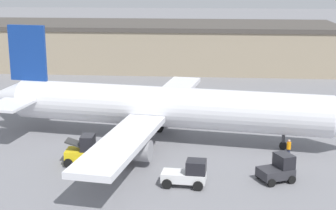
{
  "coord_description": "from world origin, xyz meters",
  "views": [
    {
      "loc": [
        4.04,
        -47.54,
        15.8
      ],
      "look_at": [
        0.0,
        0.0,
        3.6
      ],
      "focal_mm": 55.0,
      "sensor_mm": 36.0,
      "label": 1
    }
  ],
  "objects_px": {
    "belt_loader_truck": "(83,151)",
    "pushback_tug": "(188,174)",
    "airplane": "(159,107)",
    "ground_crew_worker": "(289,148)",
    "baggage_tug": "(278,169)"
  },
  "relations": [
    {
      "from": "ground_crew_worker",
      "to": "belt_loader_truck",
      "type": "relative_size",
      "value": 0.66
    },
    {
      "from": "belt_loader_truck",
      "to": "pushback_tug",
      "type": "xyz_separation_m",
      "value": [
        9.16,
        -3.94,
        -0.2
      ]
    },
    {
      "from": "ground_crew_worker",
      "to": "belt_loader_truck",
      "type": "height_order",
      "value": "belt_loader_truck"
    },
    {
      "from": "belt_loader_truck",
      "to": "ground_crew_worker",
      "type": "bearing_deg",
      "value": 8.34
    },
    {
      "from": "ground_crew_worker",
      "to": "baggage_tug",
      "type": "xyz_separation_m",
      "value": [
        -1.55,
        -5.29,
        0.06
      ]
    },
    {
      "from": "ground_crew_worker",
      "to": "belt_loader_truck",
      "type": "distance_m",
      "value": 17.99
    },
    {
      "from": "airplane",
      "to": "pushback_tug",
      "type": "relative_size",
      "value": 10.89
    },
    {
      "from": "airplane",
      "to": "ground_crew_worker",
      "type": "height_order",
      "value": "airplane"
    },
    {
      "from": "belt_loader_truck",
      "to": "baggage_tug",
      "type": "bearing_deg",
      "value": -9.32
    },
    {
      "from": "ground_crew_worker",
      "to": "belt_loader_truck",
      "type": "bearing_deg",
      "value": -114.7
    },
    {
      "from": "airplane",
      "to": "belt_loader_truck",
      "type": "relative_size",
      "value": 14.69
    },
    {
      "from": "airplane",
      "to": "belt_loader_truck",
      "type": "xyz_separation_m",
      "value": [
        -5.82,
        -7.05,
        -2.15
      ]
    },
    {
      "from": "belt_loader_truck",
      "to": "pushback_tug",
      "type": "height_order",
      "value": "belt_loader_truck"
    },
    {
      "from": "pushback_tug",
      "to": "baggage_tug",
      "type": "bearing_deg",
      "value": 17.82
    },
    {
      "from": "airplane",
      "to": "belt_loader_truck",
      "type": "bearing_deg",
      "value": -120.96
    }
  ]
}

